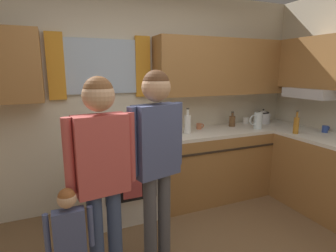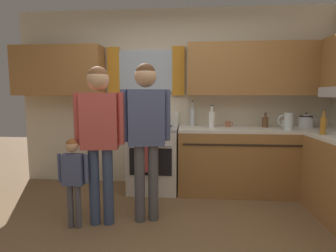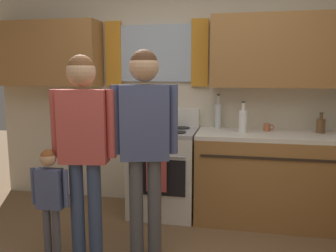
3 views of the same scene
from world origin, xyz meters
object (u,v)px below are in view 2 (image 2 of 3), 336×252
(cup_terracotta, at_px, (228,124))
(small_child, at_px, (73,173))
(bottle_milk_white, at_px, (212,119))
(adult_in_plaid, at_px, (146,124))
(bottle_oil_amber, at_px, (323,125))
(adult_holding_child, at_px, (99,127))
(mug_ceramic_white, at_px, (285,123))
(bottle_tall_clear, at_px, (192,116))
(stove_oven, at_px, (154,157))
(stovetop_kettle, at_px, (306,121))
(water_pitcher, at_px, (288,121))
(bottle_squat_brown, at_px, (265,122))

(cup_terracotta, height_order, small_child, cup_terracotta)
(bottle_milk_white, distance_m, adult_in_plaid, 1.20)
(bottle_oil_amber, distance_m, adult_holding_child, 2.47)
(mug_ceramic_white, xyz_separation_m, adult_holding_child, (-2.27, -1.26, 0.07))
(bottle_milk_white, height_order, bottle_tall_clear, bottle_tall_clear)
(cup_terracotta, relative_size, mug_ceramic_white, 0.87)
(bottle_oil_amber, relative_size, bottle_tall_clear, 0.78)
(bottle_oil_amber, height_order, adult_in_plaid, adult_in_plaid)
(cup_terracotta, bearing_deg, bottle_tall_clear, 169.26)
(stove_oven, bearing_deg, adult_holding_child, -110.91)
(stovetop_kettle, bearing_deg, small_child, -154.84)
(stove_oven, distance_m, mug_ceramic_white, 1.93)
(bottle_milk_white, xyz_separation_m, small_child, (-1.46, -1.15, -0.45))
(adult_holding_child, height_order, adult_in_plaid, adult_in_plaid)
(bottle_tall_clear, bearing_deg, stove_oven, -157.34)
(water_pitcher, bearing_deg, small_child, -157.19)
(cup_terracotta, height_order, adult_holding_child, adult_holding_child)
(bottle_tall_clear, xyz_separation_m, adult_holding_child, (-0.95, -1.29, -0.02))
(bottle_squat_brown, xyz_separation_m, bottle_tall_clear, (-1.01, 0.11, 0.06))
(adult_holding_child, bearing_deg, bottle_squat_brown, 30.96)
(bottle_oil_amber, distance_m, bottle_tall_clear, 1.66)
(stove_oven, bearing_deg, small_child, -119.42)
(stove_oven, relative_size, bottle_milk_white, 3.51)
(adult_holding_child, relative_size, small_child, 1.77)
(stovetop_kettle, relative_size, small_child, 0.30)
(bottle_milk_white, height_order, small_child, bottle_milk_white)
(bottle_squat_brown, height_order, bottle_tall_clear, bottle_tall_clear)
(stovetop_kettle, distance_m, water_pitcher, 0.45)
(bottle_milk_white, bearing_deg, adult_in_plaid, -128.97)
(water_pitcher, bearing_deg, cup_terracotta, 159.30)
(bottle_oil_amber, relative_size, small_child, 0.31)
(bottle_tall_clear, bearing_deg, small_child, -130.83)
(bottle_milk_white, bearing_deg, small_child, -141.76)
(bottle_tall_clear, relative_size, mug_ceramic_white, 2.92)
(adult_in_plaid, bearing_deg, stovetop_kettle, 27.71)
(water_pitcher, relative_size, adult_in_plaid, 0.13)
(bottle_tall_clear, distance_m, cup_terracotta, 0.53)
(bottle_milk_white, xyz_separation_m, bottle_oil_amber, (1.20, -0.54, -0.01))
(bottle_milk_white, xyz_separation_m, adult_in_plaid, (-0.76, -0.94, 0.03))
(bottle_squat_brown, distance_m, bottle_milk_white, 0.77)
(small_child, bearing_deg, water_pitcher, 22.81)
(bottle_tall_clear, distance_m, adult_in_plaid, 1.28)
(bottle_tall_clear, bearing_deg, adult_in_plaid, -112.95)
(bottle_tall_clear, xyz_separation_m, mug_ceramic_white, (1.31, -0.03, -0.09))
(bottle_tall_clear, distance_m, stovetop_kettle, 1.58)
(mug_ceramic_white, bearing_deg, cup_terracotta, -175.49)
(bottle_tall_clear, height_order, water_pitcher, bottle_tall_clear)
(bottle_squat_brown, relative_size, bottle_tall_clear, 0.56)
(bottle_squat_brown, height_order, adult_holding_child, adult_holding_child)
(bottle_oil_amber, bearing_deg, cup_terracotta, 144.28)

